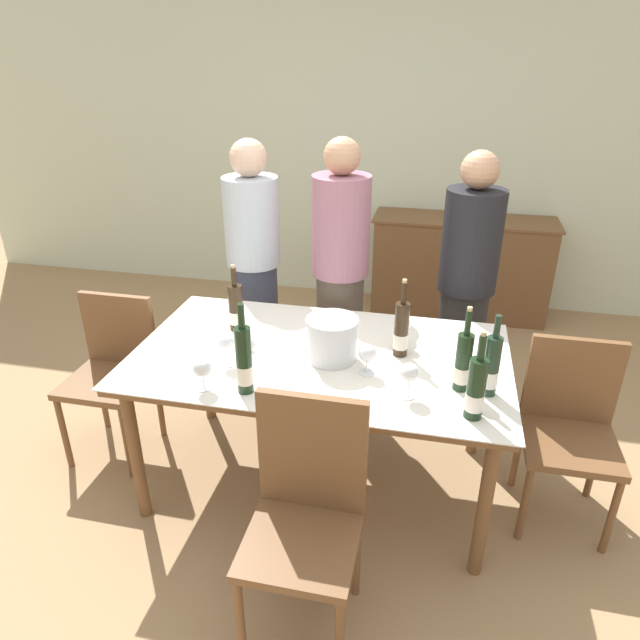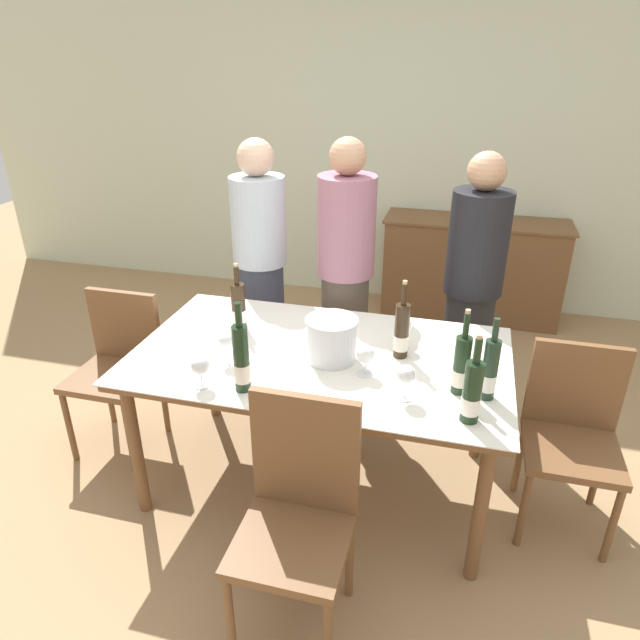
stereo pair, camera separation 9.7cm
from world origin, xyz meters
TOP-DOWN VIEW (x-y plane):
  - ground_plane at (0.00, 0.00)m, footprint 12.00×12.00m
  - back_wall at (0.00, 2.63)m, footprint 8.00×0.10m
  - sideboard_cabinet at (0.69, 2.34)m, footprint 1.47×0.46m
  - dining_table at (0.00, 0.00)m, footprint 1.77×1.04m
  - ice_bucket at (0.06, -0.03)m, footprint 0.24×0.24m
  - wine_bottle_0 at (0.65, -0.17)m, footprint 0.07×0.07m
  - wine_bottle_1 at (0.37, 0.08)m, footprint 0.07×0.07m
  - wine_bottle_2 at (-0.48, 0.17)m, footprint 0.07×0.07m
  - wine_bottle_3 at (0.70, -0.36)m, footprint 0.07×0.07m
  - wine_bottle_4 at (-0.24, -0.38)m, footprint 0.07×0.07m
  - wine_bottle_5 at (0.76, -0.18)m, footprint 0.07×0.07m
  - wine_glass_0 at (-0.42, -0.40)m, footprint 0.08×0.08m
  - wine_glass_1 at (0.37, 0.17)m, footprint 0.08×0.08m
  - wine_glass_2 at (0.24, -0.13)m, footprint 0.08×0.08m
  - wine_glass_3 at (0.44, -0.28)m, footprint 0.08×0.08m
  - wine_glass_4 at (-0.39, -0.18)m, footprint 0.08×0.08m
  - chair_left_end at (-1.18, 0.08)m, footprint 0.42×0.42m
  - chair_right_end at (1.18, 0.08)m, footprint 0.42×0.42m
  - chair_near_front at (0.11, -0.74)m, footprint 0.42×0.42m
  - person_host at (-0.60, 0.83)m, footprint 0.33×0.33m
  - person_guest_left at (-0.05, 0.75)m, footprint 0.33×0.33m
  - person_guest_right at (0.68, 0.85)m, footprint 0.33×0.33m

SIDE VIEW (x-z plane):
  - ground_plane at x=0.00m, z-range 0.00..0.00m
  - sideboard_cabinet at x=0.69m, z-range 0.00..0.83m
  - chair_right_end at x=1.18m, z-range 0.07..0.95m
  - chair_left_end at x=-1.18m, z-range 0.08..0.96m
  - chair_near_front at x=0.11m, z-range 0.06..1.02m
  - dining_table at x=0.00m, z-range 0.32..1.09m
  - person_guest_right at x=0.68m, z-range 0.00..1.61m
  - person_host at x=-0.60m, z-range 0.00..1.63m
  - person_guest_left at x=-0.05m, z-range 0.00..1.67m
  - wine_glass_2 at x=0.24m, z-range 0.80..0.94m
  - wine_glass_0 at x=-0.42m, z-range 0.79..0.94m
  - wine_glass_4 at x=-0.39m, z-range 0.80..0.95m
  - ice_bucket at x=0.06m, z-range 0.78..0.98m
  - wine_glass_1 at x=0.37m, z-range 0.80..0.96m
  - wine_glass_3 at x=0.44m, z-range 0.80..0.96m
  - wine_bottle_2 at x=-0.48m, z-range 0.71..1.06m
  - wine_bottle_3 at x=0.70m, z-range 0.71..1.08m
  - wine_bottle_0 at x=0.65m, z-range 0.70..1.09m
  - wine_bottle_5 at x=0.76m, z-range 0.71..1.08m
  - wine_bottle_1 at x=0.37m, z-range 0.71..1.09m
  - wine_bottle_4 at x=-0.24m, z-range 0.71..1.12m
  - back_wall at x=0.00m, z-range 0.00..2.80m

